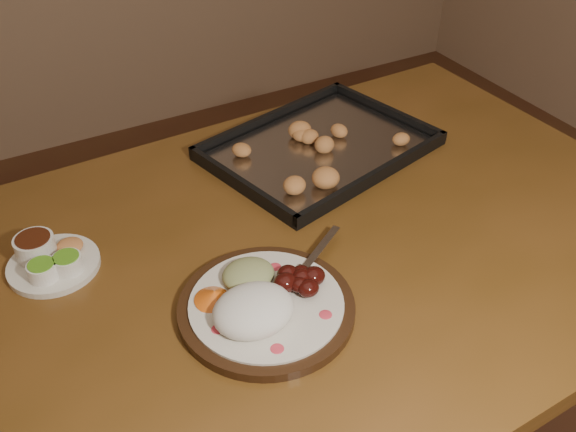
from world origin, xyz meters
TOP-DOWN VIEW (x-y plane):
  - dining_table at (-0.01, 0.15)m, footprint 1.53×0.95m
  - dinner_plate at (-0.08, 0.04)m, footprint 0.33×0.27m
  - condiment_saucer at (-0.34, 0.30)m, footprint 0.15×0.15m
  - baking_tray at (0.24, 0.39)m, footprint 0.50×0.42m

SIDE VIEW (x-z plane):
  - dining_table at x=-0.01m, z-range 0.28..1.03m
  - baking_tray at x=0.24m, z-range 0.74..0.79m
  - condiment_saucer at x=-0.34m, z-range 0.74..0.79m
  - dinner_plate at x=-0.08m, z-range 0.74..0.80m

